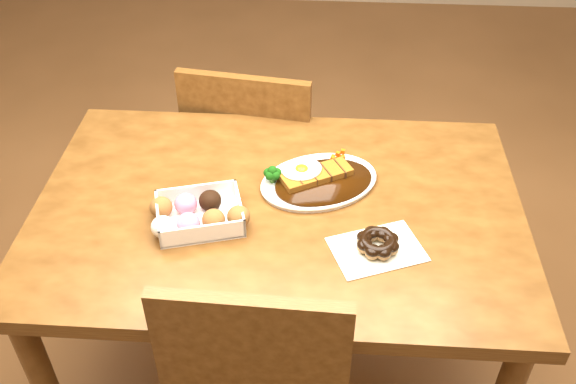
# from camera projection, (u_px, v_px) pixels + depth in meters

# --- Properties ---
(ground) EXTENTS (6.00, 6.00, 0.00)m
(ground) POSITION_uv_depth(u_px,v_px,m) (280.00, 381.00, 2.06)
(ground) COLOR brown
(ground) RESTS_ON ground
(table) EXTENTS (1.20, 0.80, 0.75)m
(table) POSITION_uv_depth(u_px,v_px,m) (279.00, 234.00, 1.64)
(table) COLOR #47270E
(table) RESTS_ON ground
(chair_far) EXTENTS (0.47, 0.47, 0.87)m
(chair_far) POSITION_uv_depth(u_px,v_px,m) (257.00, 161.00, 2.17)
(chair_far) COLOR #47270E
(chair_far) RESTS_ON ground
(katsu_curry_plate) EXTENTS (0.36, 0.32, 0.06)m
(katsu_curry_plate) POSITION_uv_depth(u_px,v_px,m) (317.00, 179.00, 1.63)
(katsu_curry_plate) COLOR white
(katsu_curry_plate) RESTS_ON table
(donut_box) EXTENTS (0.24, 0.20, 0.06)m
(donut_box) POSITION_uv_depth(u_px,v_px,m) (198.00, 213.00, 1.51)
(donut_box) COLOR white
(donut_box) RESTS_ON table
(pon_de_ring) EXTENTS (0.24, 0.21, 0.04)m
(pon_de_ring) POSITION_uv_depth(u_px,v_px,m) (378.00, 243.00, 1.45)
(pon_de_ring) COLOR silver
(pon_de_ring) RESTS_ON table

